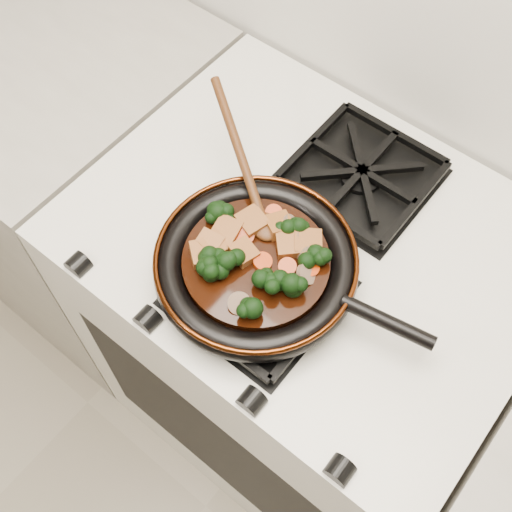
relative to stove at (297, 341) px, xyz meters
The scene contains 35 objects.
stove is the anchor object (origin of this frame).
burner_grate_front 0.48m from the stove, 90.00° to the right, with size 0.23×0.23×0.03m, color black, non-canonical shape.
burner_grate_back 0.48m from the stove, 90.00° to the left, with size 0.23×0.23×0.03m, color black, non-canonical shape.
skillet 0.51m from the stove, 97.70° to the right, with size 0.43×0.31×0.05m.
braising_sauce 0.51m from the stove, 98.77° to the right, with size 0.22×0.22×0.02m, color black.
tofu_cube_0 0.52m from the stove, 65.50° to the right, with size 0.04×0.04×0.02m, color brown.
tofu_cube_1 0.52m from the stove, 84.34° to the right, with size 0.04×0.04×0.02m, color brown.
tofu_cube_2 0.55m from the stove, 119.53° to the right, with size 0.04×0.04×0.02m, color brown.
tofu_cube_3 0.53m from the stove, 128.56° to the right, with size 0.04×0.04×0.02m, color brown.
tofu_cube_4 0.55m from the stove, 116.13° to the right, with size 0.04×0.04×0.02m, color brown.
tofu_cube_5 0.54m from the stove, 125.23° to the right, with size 0.04×0.04×0.02m, color brown.
tofu_cube_6 0.53m from the stove, 106.45° to the right, with size 0.04×0.03×0.02m, color brown.
tofu_cube_7 0.54m from the stove, 118.25° to the right, with size 0.04×0.04×0.02m, color brown.
tofu_cube_8 0.52m from the stove, 114.88° to the right, with size 0.04×0.04×0.02m, color brown.
broccoli_floret_0 0.54m from the stove, 136.59° to the right, with size 0.06×0.06×0.05m, color black, non-canonical shape.
broccoli_floret_1 0.53m from the stove, 51.39° to the right, with size 0.06×0.06×0.05m, color black, non-canonical shape.
broccoli_floret_2 0.52m from the stove, 98.36° to the right, with size 0.05×0.05×0.05m, color black, non-canonical shape.
broccoli_floret_3 0.56m from the stove, 82.98° to the right, with size 0.06×0.06×0.06m, color black, non-canonical shape.
broccoli_floret_4 0.55m from the stove, 107.41° to the right, with size 0.06×0.06×0.05m, color black, non-canonical shape.
broccoli_floret_5 0.55m from the stove, 106.57° to the right, with size 0.06×0.06×0.05m, color black, non-canonical shape.
broccoli_floret_6 0.55m from the stove, 108.22° to the right, with size 0.06×0.06×0.06m, color black, non-canonical shape.
broccoli_floret_7 0.54m from the stove, 63.29° to the right, with size 0.06×0.06×0.06m, color black, non-canonical shape.
broccoli_floret_8 0.54m from the stove, 79.26° to the right, with size 0.06×0.06×0.06m, color black, non-canonical shape.
carrot_coin_0 0.52m from the stove, 58.63° to the right, with size 0.03×0.03×0.01m, color #BD2F05.
carrot_coin_1 0.53m from the stove, 119.47° to the right, with size 0.03×0.03×0.01m, color #BD2F05.
carrot_coin_2 0.52m from the stove, 138.26° to the right, with size 0.03×0.03×0.01m, color #BD2F05.
carrot_coin_3 0.53m from the stove, 75.99° to the right, with size 0.03×0.03×0.01m, color #BD2F05.
carrot_coin_4 0.53m from the stove, 93.70° to the right, with size 0.03×0.03×0.01m, color #BD2F05.
carrot_coin_5 0.53m from the stove, 78.06° to the right, with size 0.03×0.03×0.01m, color #BD2F05.
mushroom_slice_0 0.55m from the stove, 87.21° to the right, with size 0.03×0.03×0.01m, color brown.
mushroom_slice_1 0.53m from the stove, 60.26° to the right, with size 0.03×0.03×0.01m, color brown.
mushroom_slice_2 0.52m from the stove, 59.83° to the right, with size 0.03×0.03×0.01m, color brown.
mushroom_slice_3 0.52m from the stove, 71.54° to the right, with size 0.04×0.04×0.01m, color brown.
mushroom_slice_4 0.52m from the stove, 108.08° to the right, with size 0.03×0.03×0.01m, color brown.
wooden_spoon 0.55m from the stove, 163.90° to the right, with size 0.15×0.11×0.26m.
Camera 1 is at (0.28, 1.20, 1.78)m, focal length 45.00 mm.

